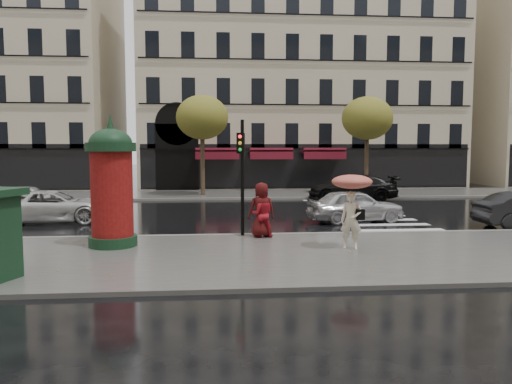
{
  "coord_description": "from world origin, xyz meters",
  "views": [
    {
      "loc": [
        -1.35,
        -14.88,
        3.28
      ],
      "look_at": [
        0.08,
        1.5,
        1.79
      ],
      "focal_mm": 35.0,
      "sensor_mm": 36.0,
      "label": 1
    }
  ],
  "objects": [
    {
      "name": "tree_far_left",
      "position": [
        -2.0,
        18.0,
        5.17
      ],
      "size": [
        3.4,
        3.4,
        6.64
      ],
      "color": "#38281C",
      "rests_on": "ground"
    },
    {
      "name": "car_white",
      "position": [
        -8.28,
        7.35,
        0.7
      ],
      "size": [
        5.27,
        2.9,
        1.4
      ],
      "primitive_type": "imported",
      "rotation": [
        0.0,
        0.0,
        1.69
      ],
      "color": "silver",
      "rests_on": "ground"
    },
    {
      "name": "morris_column",
      "position": [
        -4.55,
        1.23,
        2.14
      ],
      "size": [
        1.57,
        1.57,
        4.22
      ],
      "color": "#13321C",
      "rests_on": "near_sidewalk"
    },
    {
      "name": "near_sidewalk",
      "position": [
        0.0,
        -0.5,
        0.06
      ],
      "size": [
        90.0,
        7.0,
        0.12
      ],
      "primitive_type": "cube",
      "color": "#474744",
      "rests_on": "ground"
    },
    {
      "name": "traffic_light",
      "position": [
        -0.32,
        2.72,
        2.61
      ],
      "size": [
        0.3,
        0.4,
        4.12
      ],
      "color": "black",
      "rests_on": "near_sidewalk"
    },
    {
      "name": "woman_umbrella",
      "position": [
        2.93,
        0.12,
        1.7
      ],
      "size": [
        1.24,
        1.24,
        2.39
      ],
      "color": "#F4E7C9",
      "rests_on": "near_sidewalk"
    },
    {
      "name": "near_kerb",
      "position": [
        0.0,
        3.0,
        0.07
      ],
      "size": [
        90.0,
        0.25,
        0.14
      ],
      "primitive_type": "cube",
      "color": "slate",
      "rests_on": "ground"
    },
    {
      "name": "far_kerb",
      "position": [
        0.0,
        16.0,
        0.07
      ],
      "size": [
        90.0,
        0.25,
        0.14
      ],
      "primitive_type": "cube",
      "color": "slate",
      "rests_on": "ground"
    },
    {
      "name": "car_far_silver",
      "position": [
        -11.48,
        11.33,
        0.69
      ],
      "size": [
        4.19,
        2.09,
        1.37
      ],
      "primitive_type": "imported",
      "rotation": [
        0.0,
        0.0,
        -1.45
      ],
      "color": "#B3B3B8",
      "rests_on": "ground"
    },
    {
      "name": "man_burgundy",
      "position": [
        0.35,
        2.4,
        1.08
      ],
      "size": [
        1.03,
        0.77,
        1.93
      ],
      "primitive_type": "imported",
      "rotation": [
        0.0,
        0.0,
        3.32
      ],
      "color": "#440D0D",
      "rests_on": "near_sidewalk"
    },
    {
      "name": "tree_far_right",
      "position": [
        9.0,
        18.0,
        5.17
      ],
      "size": [
        3.4,
        3.4,
        6.64
      ],
      "color": "#38281C",
      "rests_on": "ground"
    },
    {
      "name": "woman_red",
      "position": [
        0.36,
        2.37,
        0.94
      ],
      "size": [
        0.81,
        0.64,
        1.63
      ],
      "primitive_type": "imported",
      "rotation": [
        0.0,
        0.0,
        3.11
      ],
      "color": "#A3141F",
      "rests_on": "near_sidewalk"
    },
    {
      "name": "far_sidewalk",
      "position": [
        0.0,
        19.0,
        0.06
      ],
      "size": [
        90.0,
        6.0,
        0.12
      ],
      "primitive_type": "cube",
      "color": "#474744",
      "rests_on": "ground"
    },
    {
      "name": "zebra_crossing",
      "position": [
        6.0,
        9.6,
        0.01
      ],
      "size": [
        3.6,
        11.75,
        0.01
      ],
      "primitive_type": "cube",
      "color": "silver",
      "rests_on": "ground"
    },
    {
      "name": "car_silver",
      "position": [
        4.87,
        6.36,
        0.72
      ],
      "size": [
        4.4,
        2.24,
        1.43
      ],
      "primitive_type": "imported",
      "rotation": [
        0.0,
        0.0,
        1.71
      ],
      "color": "silver",
      "rests_on": "ground"
    },
    {
      "name": "ground",
      "position": [
        0.0,
        0.0,
        0.0
      ],
      "size": [
        160.0,
        160.0,
        0.0
      ],
      "primitive_type": "plane",
      "color": "black",
      "rests_on": "ground"
    },
    {
      "name": "bldg_far_corner",
      "position": [
        6.0,
        30.0,
        11.31
      ],
      "size": [
        26.0,
        14.0,
        22.9
      ],
      "color": "#B7A88C",
      "rests_on": "ground"
    },
    {
      "name": "car_black",
      "position": [
        7.22,
        15.0,
        0.78
      ],
      "size": [
        5.63,
        2.83,
        1.57
      ],
      "primitive_type": "imported",
      "rotation": [
        0.0,
        0.0,
        -1.69
      ],
      "color": "black",
      "rests_on": "ground"
    }
  ]
}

